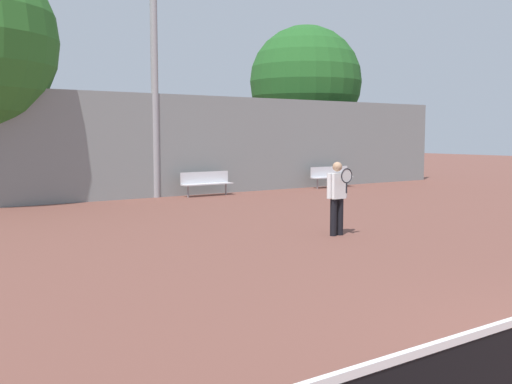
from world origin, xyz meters
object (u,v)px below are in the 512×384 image
at_px(bench_adjacent_court, 206,181).
at_px(light_pole_near_left, 153,4).
at_px(tree_dark_dense, 305,82).
at_px(bench_courtside_far, 331,175).
at_px(tennis_player, 337,194).

height_order(bench_adjacent_court, light_pole_near_left, light_pole_near_left).
xyz_separation_m(bench_adjacent_court, tree_dark_dense, (7.71, 3.87, 4.07)).
distance_m(bench_courtside_far, tree_dark_dense, 5.91).
xyz_separation_m(light_pole_near_left, tree_dark_dense, (9.35, 3.30, -1.87)).
distance_m(tennis_player, bench_adjacent_court, 8.97).
height_order(tennis_player, light_pole_near_left, light_pole_near_left).
bearing_deg(tree_dark_dense, bench_courtside_far, -115.63).
bearing_deg(light_pole_near_left, bench_courtside_far, -4.36).
distance_m(light_pole_near_left, tree_dark_dense, 10.09).
bearing_deg(tree_dark_dense, bench_adjacent_court, -153.36).
bearing_deg(bench_courtside_far, tennis_player, -131.68).
bearing_deg(bench_adjacent_court, tree_dark_dense, 26.64).
xyz_separation_m(bench_courtside_far, bench_adjacent_court, (-5.86, -0.00, -0.00)).
bearing_deg(tennis_player, tree_dark_dense, 51.90).
relative_size(bench_courtside_far, bench_adjacent_court, 1.03).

